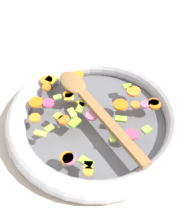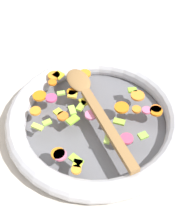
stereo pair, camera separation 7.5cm
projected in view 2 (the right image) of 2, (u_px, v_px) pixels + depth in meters
The scene contains 4 objects.
ground_plane at pixel (96, 125), 0.79m from camera, with size 4.00×4.00×0.00m, color beige.
skillet at pixel (96, 119), 0.77m from camera, with size 0.44×0.44×0.05m.
chopped_vegetables at pixel (88, 109), 0.75m from camera, with size 0.32×0.30×0.01m.
wooden_spoon at pixel (93, 103), 0.75m from camera, with size 0.29×0.25×0.01m.
Camera 2 is at (0.21, -0.45, 0.61)m, focal length 50.00 mm.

